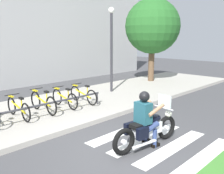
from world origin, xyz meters
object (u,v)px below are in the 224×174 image
motorcycle (147,129)px  rider (145,115)px  bicycle_2 (18,108)px  bicycle_3 (43,102)px  bike_rack (40,106)px  street_lamp (111,43)px  tree_near_rack (152,26)px  bicycle_5 (83,95)px  bicycle_4 (64,98)px

motorcycle → rider: 0.38m
bicycle_2 → bicycle_3: 0.89m
bicycle_3 → bike_rack: size_ratio=0.35×
street_lamp → tree_near_rack: 3.91m
bicycle_3 → bicycle_5: (1.78, 0.00, -0.02)m
motorcycle → bike_rack: size_ratio=0.43×
motorcycle → bike_rack: bearing=106.1°
bicycle_3 → bicycle_4: bicycle_3 is taller
rider → bicycle_4: rider is taller
bike_rack → bicycle_3: bearing=51.2°
street_lamp → bicycle_4: bearing=-167.7°
motorcycle → street_lamp: size_ratio=0.54×
rider → bicycle_4: 4.05m
bicycle_2 → bike_rack: bearing=-51.3°
bicycle_4 → bicycle_5: 0.89m
bike_rack → street_lamp: bearing=15.4°
motorcycle → tree_near_rack: 9.40m
rider → tree_near_rack: bearing=34.6°
street_lamp → tree_near_rack: tree_near_rack is taller
bicycle_5 → tree_near_rack: size_ratio=0.34×
rider → bike_rack: (-0.93, 3.46, -0.26)m
bicycle_4 → bicycle_5: bicycle_4 is taller
bicycle_4 → street_lamp: size_ratio=0.40×
street_lamp → rider: bearing=-127.5°
motorcycle → bicycle_4: (0.33, 4.03, 0.03)m
rider → motorcycle: bearing=-10.1°
bicycle_4 → tree_near_rack: bearing=8.9°
motorcycle → rider: (-0.08, 0.01, 0.37)m
bicycle_2 → bicycle_4: bicycle_4 is taller
motorcycle → bicycle_4: 4.04m
motorcycle → bicycle_4: size_ratio=1.32×
bicycle_5 → motorcycle: bearing=-106.8°
bicycle_4 → street_lamp: street_lamp is taller
motorcycle → bicycle_2: size_ratio=1.30×
rider → bike_rack: bearing=105.0°
rider → bicycle_3: bearing=96.9°
bicycle_5 → bike_rack: (-2.23, -0.55, 0.08)m
bicycle_5 → street_lamp: street_lamp is taller
motorcycle → bicycle_3: bearing=97.9°
tree_near_rack → bike_rack: bearing=-168.8°
rider → bike_rack: size_ratio=0.29×
rider → street_lamp: bearing=52.5°
bicycle_2 → tree_near_rack: tree_near_rack is taller
bicycle_3 → bike_rack: bicycle_3 is taller
street_lamp → bicycle_3: bearing=-170.3°
motorcycle → bicycle_5: size_ratio=1.29×
bicycle_5 → bicycle_2: bearing=180.0°
motorcycle → bicycle_4: bearing=85.3°
bicycle_5 → bike_rack: size_ratio=0.33×
motorcycle → street_lamp: 6.24m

